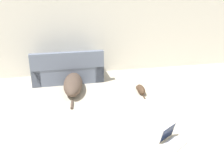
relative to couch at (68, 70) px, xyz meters
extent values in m
cube|color=silver|center=(1.18, 0.51, 1.00)|extent=(7.63, 0.06, 2.51)
cube|color=slate|center=(0.00, 0.04, -0.06)|extent=(1.65, 0.79, 0.39)
cube|color=slate|center=(0.00, -0.29, 0.32)|extent=(1.64, 0.15, 0.37)
cube|color=slate|center=(0.72, 0.04, 0.01)|extent=(0.21, 0.78, 0.53)
cube|color=slate|center=(-0.72, 0.03, 0.01)|extent=(0.21, 0.78, 0.53)
ellipsoid|color=#4C3D33|center=(0.07, -0.73, -0.08)|extent=(0.54, 1.22, 0.34)
sphere|color=black|center=(0.15, -0.09, -0.14)|extent=(0.25, 0.25, 0.22)
cylinder|color=#4C3D33|center=(-0.01, -1.47, -0.23)|extent=(0.08, 0.30, 0.05)
ellipsoid|color=#473323|center=(1.46, -1.18, -0.16)|extent=(0.16, 0.40, 0.18)
sphere|color=brown|center=(1.47, -0.95, -0.20)|extent=(0.10, 0.10, 0.10)
cylinder|color=#473323|center=(1.45, -1.42, -0.24)|extent=(0.03, 0.10, 0.02)
cube|color=#B7B7BC|center=(1.34, -3.04, -0.25)|extent=(0.40, 0.37, 0.02)
cube|color=#B7B7BC|center=(1.26, -2.92, -0.12)|extent=(0.32, 0.24, 0.23)
cube|color=#0F1938|center=(1.27, -2.93, -0.12)|extent=(0.29, 0.21, 0.20)
camera|label=1|loc=(-0.21, -5.80, 1.84)|focal=40.00mm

